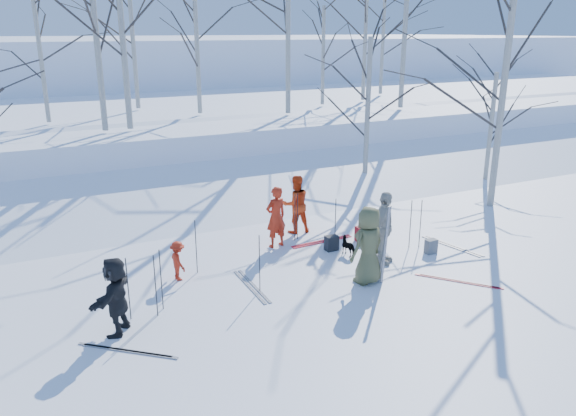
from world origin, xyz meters
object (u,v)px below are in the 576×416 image
skier_red_seated (178,261)px  skier_cream_east (384,228)px  skier_olive_center (368,245)px  skier_redor_behind (296,204)px  backpack_grey (431,246)px  backpack_red (361,234)px  dog (349,246)px  skier_grey_west (116,296)px  skier_red_north (276,217)px  backpack_dark (332,243)px

skier_red_seated → skier_cream_east: bearing=-111.3°
skier_olive_center → skier_redor_behind: size_ratio=1.08×
backpack_grey → backpack_red: bearing=125.7°
skier_olive_center → backpack_grey: skier_olive_center is taller
backpack_red → dog: bearing=-139.9°
skier_grey_west → dog: 6.29m
skier_redor_behind → backpack_red: bearing=139.6°
skier_red_north → skier_cream_east: bearing=121.7°
skier_redor_behind → skier_cream_east: bearing=114.6°
skier_redor_behind → dog: skier_redor_behind is taller
skier_grey_west → backpack_red: (6.97, 2.07, -0.57)m
skier_red_north → backpack_grey: (3.44, -2.25, -0.65)m
skier_olive_center → skier_grey_west: bearing=-15.1°
skier_red_seated → dog: size_ratio=1.66×
backpack_red → backpack_grey: 1.94m
backpack_grey → dog: bearing=156.6°
skier_red_seated → skier_redor_behind: bearing=-73.3°
skier_cream_east → backpack_dark: skier_cream_east is taller
skier_olive_center → skier_cream_east: (1.00, 0.78, 0.01)m
skier_cream_east → backpack_red: (0.38, 1.54, -0.72)m
skier_olive_center → backpack_grey: size_ratio=4.82×
backpack_dark → dog: bearing=-63.3°
dog → backpack_dark: bearing=-73.5°
skier_red_seated → skier_grey_west: 2.53m
skier_red_north → backpack_grey: size_ratio=4.43×
dog → skier_cream_east: bearing=109.6°
backpack_red → backpack_dark: backpack_red is taller
skier_grey_west → backpack_dark: (5.87, 1.84, -0.58)m
skier_redor_behind → skier_red_seated: 4.31m
skier_red_seated → skier_grey_west: size_ratio=0.61×
skier_red_north → backpack_dark: 1.64m
skier_redor_behind → backpack_grey: skier_redor_behind is taller
skier_cream_east → skier_olive_center: bearing=178.8°
skier_olive_center → skier_red_seated: 4.43m
dog → skier_redor_behind: bearing=-88.1°
skier_olive_center → dog: (0.52, 1.60, -0.68)m
skier_red_north → skier_red_seated: skier_red_north is taller
backpack_red → backpack_grey: bearing=-54.3°
skier_olive_center → skier_red_north: size_ratio=1.09×
skier_cream_east → skier_grey_west: 6.61m
skier_red_north → backpack_red: size_ratio=4.00×
backpack_dark → skier_cream_east: bearing=-61.4°
skier_olive_center → backpack_red: (1.38, 2.32, -0.71)m
skier_red_north → skier_grey_west: bearing=21.2°
skier_red_seated → backpack_grey: bearing=-108.2°
skier_cream_east → dog: skier_cream_east is taller
skier_grey_west → backpack_dark: 6.18m
skier_olive_center → skier_red_seated: (-3.88, 2.08, -0.44)m
skier_redor_behind → backpack_dark: 1.81m
skier_red_seated → skier_olive_center: bearing=-124.5°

